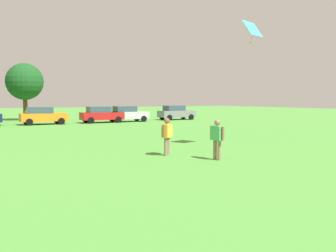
{
  "coord_description": "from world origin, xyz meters",
  "views": [
    {
      "loc": [
        -1.8,
        2.84,
        2.46
      ],
      "look_at": [
        2.68,
        10.92,
        1.79
      ],
      "focal_mm": 39.89,
      "sensor_mm": 36.0,
      "label": 1
    }
  ],
  "objects": [
    {
      "name": "parked_car_orange_3",
      "position": [
        5.03,
        39.97,
        0.86
      ],
      "size": [
        4.3,
        2.02,
        1.68
      ],
      "color": "orange",
      "rests_on": "ground"
    },
    {
      "name": "parked_car_red_4",
      "position": [
        10.84,
        39.85,
        0.86
      ],
      "size": [
        4.3,
        2.02,
        1.68
      ],
      "color": "red",
      "rests_on": "ground"
    },
    {
      "name": "bystander_near_trees",
      "position": [
        5.97,
        16.94,
        0.97
      ],
      "size": [
        0.64,
        0.56,
        1.64
      ],
      "rotation": [
        0.0,
        0.0,
        3.79
      ],
      "color": "#8C7259",
      "rests_on": "ground"
    },
    {
      "name": "parked_car_gray_6",
      "position": [
        20.36,
        40.83,
        0.86
      ],
      "size": [
        4.3,
        2.02,
        1.68
      ],
      "color": "slate",
      "rests_on": "ground"
    },
    {
      "name": "adult_bystander",
      "position": [
        7.18,
        14.93,
        0.97
      ],
      "size": [
        0.37,
        0.77,
        1.64
      ],
      "rotation": [
        0.0,
        0.0,
        4.86
      ],
      "color": "#8C7259",
      "rests_on": "ground"
    },
    {
      "name": "kite",
      "position": [
        10.91,
        17.17,
        5.87
      ],
      "size": [
        1.33,
        0.93,
        1.13
      ],
      "color": "#3FBFE5"
    },
    {
      "name": "tree_far_right",
      "position": [
        4.62,
        48.05,
        4.4
      ],
      "size": [
        4.18,
        4.18,
        6.51
      ],
      "color": "brown",
      "rests_on": "ground"
    },
    {
      "name": "parked_car_silver_5",
      "position": [
        13.78,
        39.99,
        0.86
      ],
      "size": [
        4.3,
        2.02,
        1.68
      ],
      "color": "silver",
      "rests_on": "ground"
    }
  ]
}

